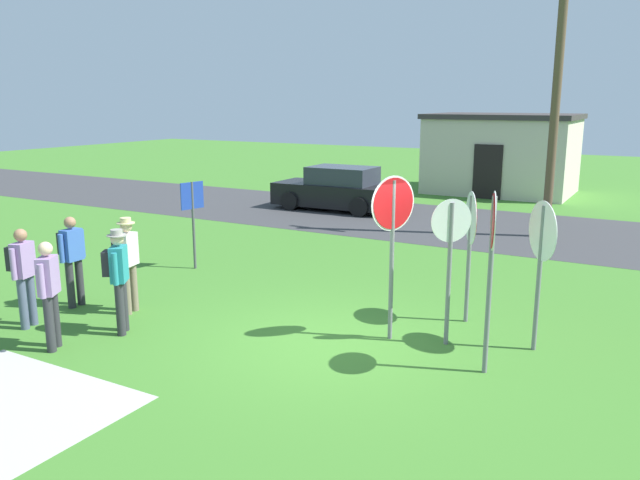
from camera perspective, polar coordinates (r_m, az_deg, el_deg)
ground_plane at (r=10.05m, az=0.85°, el=-9.36°), size 80.00×80.00×0.00m
street_asphalt at (r=19.55m, az=15.81°, el=1.00°), size 60.00×6.40×0.01m
building_background at (r=27.23m, az=16.12°, el=7.54°), size 5.80×4.34×3.22m
utility_pole at (r=18.46m, az=20.68°, el=13.40°), size 1.80×0.24×8.20m
parked_car_on_street at (r=22.06m, az=1.59°, el=4.54°), size 4.33×2.08×1.51m
stop_sign_center_cluster at (r=10.88m, az=13.44°, el=0.64°), size 0.42×0.80×2.27m
stop_sign_tallest at (r=9.90m, az=19.38°, el=-0.71°), size 0.54×0.74×2.31m
stop_sign_leaning_right at (r=8.80m, az=15.24°, el=-0.88°), size 0.26×0.77×2.57m
stop_sign_rear_right at (r=9.78m, az=11.68°, el=-0.72°), size 0.48×0.48×2.30m
stop_sign_far_back at (r=9.81m, az=6.58°, el=1.15°), size 0.38×0.78×2.63m
person_in_blue at (r=12.39m, az=-21.53°, el=-1.25°), size 0.36×0.57×1.69m
person_holding_notes at (r=11.69m, az=-17.05°, el=-1.57°), size 0.42×0.56×1.74m
person_near_signs at (r=10.38m, az=-23.28°, el=-4.14°), size 0.37×0.50×1.69m
person_in_dark_shirt at (r=10.69m, az=-17.79°, el=-2.91°), size 0.46×0.49×1.74m
person_on_left at (r=11.57m, az=-25.27°, el=-2.52°), size 0.42×0.55×1.69m
info_panel_leftmost at (r=14.37m, az=-11.44°, el=2.74°), size 0.16×0.59×1.98m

